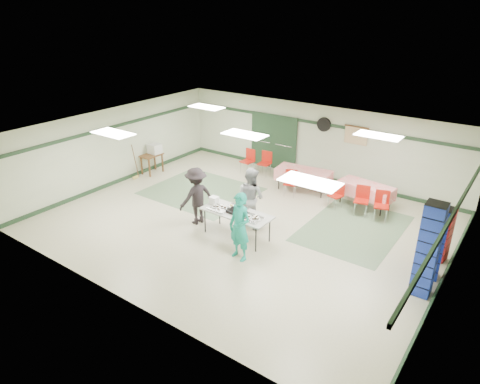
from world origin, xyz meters
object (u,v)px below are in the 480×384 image
Objects in this scene: serving_table at (237,214)px; dining_table_a at (366,190)px; chair_loose_b at (249,159)px; printer_table at (152,157)px; volunteer_teal at (240,227)px; dining_table_b at (304,175)px; broom at (135,161)px; chair_a at (362,197)px; chair_loose_a at (266,161)px; volunteer_grey at (251,197)px; chair_d at (291,180)px; office_printer at (155,149)px; crate_stack_red at (443,234)px; chair_b at (337,193)px; chair_c at (382,202)px; volunteer_dark at (196,196)px; crate_stack_blue_a at (435,243)px; crate_stack_blue_b at (428,250)px.

dining_table_a reaches higher than serving_table.
chair_loose_b is 3.67m from printer_table.
dining_table_b is at bearing 108.39° from volunteer_teal.
serving_table is 5.74m from broom.
chair_loose_a reaches higher than chair_a.
volunteer_grey is at bearing -146.75° from chair_a.
chair_loose_b is 4.20m from broom.
broom reaches higher than dining_table_b.
volunteer_grey is at bearing 125.22° from volunteer_teal.
office_printer is (-5.27, -1.10, 0.39)m from chair_d.
chair_b is at bearing 158.51° from crate_stack_red.
chair_a is 4.85m from chair_loose_b.
volunteer_grey is 1.95× the size of chair_a.
chair_loose_b is 1.14× the size of printer_table.
chair_loose_a reaches higher than chair_c.
dining_table_b is at bearing -18.11° from chair_loose_a.
broom reaches higher than chair_d.
chair_c is 8.67m from broom.
chair_c is 1.10× the size of printer_table.
chair_c reaches higher than printer_table.
volunteer_grey reaches higher than volunteer_dark.
chair_loose_b is 0.72× the size of broom.
chair_d is at bearing 15.45° from broom.
chair_loose_a is at bearing 153.77° from crate_stack_blue_a.
chair_loose_a is 2.03× the size of office_printer.
crate_stack_blue_b reaches higher than dining_table_a.
dining_table_a is at bearing 55.81° from chair_b.
dining_table_a is at bearing 144.47° from crate_stack_red.
volunteer_dark is (-1.37, -0.79, -0.03)m from volunteer_grey.
printer_table is at bearing -102.74° from volunteer_dark.
volunteer_dark is at bearing -115.98° from dining_table_b.
chair_loose_a is (-4.05, 0.49, -0.01)m from dining_table_a.
chair_loose_a is 7.87m from crate_stack_blue_b.
chair_c is at bearing -15.82° from chair_loose_a.
chair_b is at bearing 146.24° from crate_stack_blue_a.
crate_stack_blue_a is 4.01× the size of office_printer.
volunteer_teal is 4.75m from chair_c.
dining_table_b is at bearing 149.90° from crate_stack_blue_a.
crate_stack_blue_b is at bearing 25.55° from volunteer_teal.
chair_loose_a is at bearing 33.61° from printer_table.
crate_stack_blue_b is (4.12, 1.17, 0.21)m from volunteer_teal.
chair_a is 0.70× the size of broom.
printer_table is at bearing -87.59° from office_printer.
chair_a is 0.64× the size of crate_stack_red.
printer_table is (-5.49, 2.10, -0.09)m from serving_table.
chair_loose_b is (-2.43, 3.44, -0.31)m from volunteer_grey.
chair_loose_a is at bearing -56.28° from volunteer_grey.
volunteer_teal reaches higher than volunteer_grey.
volunteer_teal reaches higher than chair_b.
chair_c is 0.99× the size of chair_loose_a.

